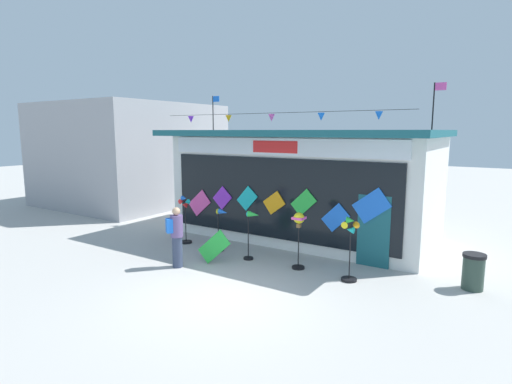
% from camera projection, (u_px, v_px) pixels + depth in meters
% --- Properties ---
extents(ground_plane, '(80.00, 80.00, 0.00)m').
position_uv_depth(ground_plane, '(225.00, 296.00, 9.22)').
color(ground_plane, '#ADAAA5').
extents(kite_shop_building, '(9.12, 4.89, 5.12)m').
position_uv_depth(kite_shop_building, '(304.00, 183.00, 14.31)').
color(kite_shop_building, silver).
rests_on(kite_shop_building, ground_plane).
extents(wind_spinner_far_left, '(0.39, 0.39, 1.61)m').
position_uv_depth(wind_spinner_far_left, '(185.00, 215.00, 13.41)').
color(wind_spinner_far_left, black).
rests_on(wind_spinner_far_left, ground_plane).
extents(wind_spinner_left, '(0.57, 0.33, 1.34)m').
position_uv_depth(wind_spinner_left, '(221.00, 226.00, 12.51)').
color(wind_spinner_left, black).
rests_on(wind_spinner_left, ground_plane).
extents(wind_spinner_center_left, '(0.52, 0.28, 1.45)m').
position_uv_depth(wind_spinner_center_left, '(252.00, 228.00, 11.63)').
color(wind_spinner_center_left, black).
rests_on(wind_spinner_center_left, ground_plane).
extents(wind_spinner_center_right, '(0.35, 0.35, 1.56)m').
position_uv_depth(wind_spinner_center_right, '(299.00, 228.00, 10.88)').
color(wind_spinner_center_right, black).
rests_on(wind_spinner_center_right, ground_plane).
extents(wind_spinner_right, '(0.41, 0.40, 1.64)m').
position_uv_depth(wind_spinner_right, '(350.00, 242.00, 9.99)').
color(wind_spinner_right, black).
rests_on(wind_spinner_right, ground_plane).
extents(person_near_camera, '(0.44, 0.47, 1.68)m').
position_uv_depth(person_near_camera, '(176.00, 236.00, 11.04)').
color(person_near_camera, '#333D56').
rests_on(person_near_camera, ground_plane).
extents(trash_bin, '(0.52, 0.52, 0.87)m').
position_uv_depth(trash_bin, '(473.00, 271.00, 9.54)').
color(trash_bin, '#2D4238').
rests_on(trash_bin, ground_plane).
extents(display_kite_on_ground, '(0.98, 0.27, 0.98)m').
position_uv_depth(display_kite_on_ground, '(214.00, 247.00, 11.40)').
color(display_kite_on_ground, green).
rests_on(display_kite_on_ground, ground_plane).
extents(neighbour_building, '(7.13, 7.51, 5.05)m').
position_uv_depth(neighbour_building, '(131.00, 154.00, 21.16)').
color(neighbour_building, '#99999E').
rests_on(neighbour_building, ground_plane).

